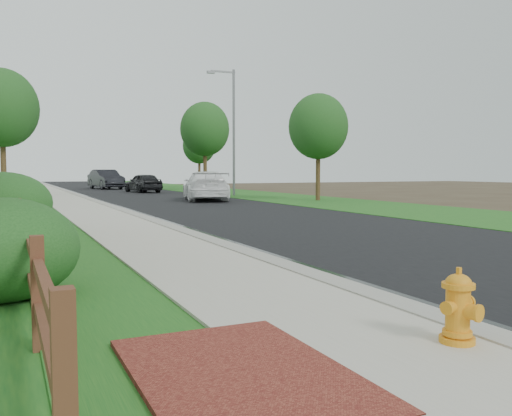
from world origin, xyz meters
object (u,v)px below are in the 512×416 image
fire_hydrant (458,308)px  white_suv (205,186)px  dark_car_mid (143,183)px  ranch_fence (21,226)px  streetlight (232,125)px

fire_hydrant → white_suv: white_suv is taller
fire_hydrant → dark_car_mid: size_ratio=0.17×
white_suv → dark_car_mid: size_ratio=1.30×
ranch_fence → fire_hydrant: bearing=-65.2°
white_suv → dark_car_mid: 12.35m
fire_hydrant → white_suv: 25.59m
dark_car_mid → streetlight: (4.00, -7.90, 3.90)m
white_suv → ranch_fence: bearing=73.8°
streetlight → ranch_fence: bearing=-121.5°
ranch_fence → streetlight: (13.25, 21.65, 4.02)m
ranch_fence → streetlight: bearing=58.5°
fire_hydrant → dark_car_mid: (5.74, 37.12, 0.32)m
fire_hydrant → white_suv: (6.34, 24.78, 0.40)m
ranch_fence → dark_car_mid: dark_car_mid is taller
fire_hydrant → streetlight: streetlight is taller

